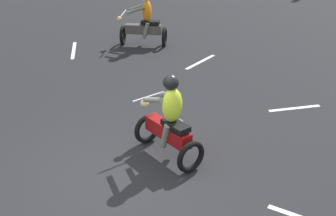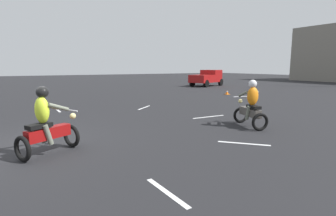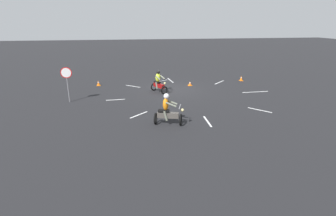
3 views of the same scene
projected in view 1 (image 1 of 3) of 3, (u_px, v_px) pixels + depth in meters
ground_plane at (117, 180)px, 8.04m from camera, size 120.00×120.00×0.00m
motorcycle_rider_foreground at (169, 122)px, 8.41m from camera, size 1.19×1.52×1.66m
motorcycle_rider_background at (144, 23)px, 14.21m from camera, size 1.55×1.02×1.66m
lane_stripe_e at (295, 108)px, 10.56m from camera, size 1.24×0.16×0.01m
lane_stripe_ne at (200, 62)px, 13.22m from camera, size 1.10×1.03×0.01m
lane_stripe_n at (74, 50)px, 14.10m from camera, size 0.18×1.56×0.01m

